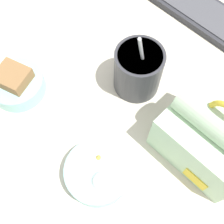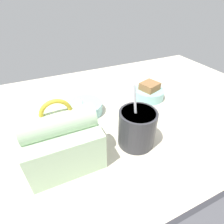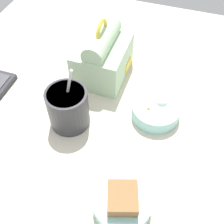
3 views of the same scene
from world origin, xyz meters
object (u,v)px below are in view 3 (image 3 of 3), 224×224
(bento_bowl_sandwich, at_px, (122,203))
(bento_bowl_snacks, at_px, (156,110))
(lunch_bag, at_px, (103,57))
(soup_cup, at_px, (68,107))

(bento_bowl_sandwich, xyz_separation_m, bento_bowl_snacks, (0.28, -0.01, -0.00))
(bento_bowl_snacks, bearing_deg, lunch_bag, 59.56)
(soup_cup, xyz_separation_m, bento_bowl_snacks, (0.09, -0.22, -0.04))
(lunch_bag, distance_m, bento_bowl_snacks, 0.23)
(soup_cup, relative_size, bento_bowl_snacks, 1.42)
(lunch_bag, relative_size, bento_bowl_snacks, 1.46)
(soup_cup, distance_m, bento_bowl_sandwich, 0.28)
(lunch_bag, distance_m, soup_cup, 0.21)
(bento_bowl_snacks, bearing_deg, soup_cup, 113.43)
(lunch_bag, xyz_separation_m, soup_cup, (-0.21, 0.02, -0.01))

